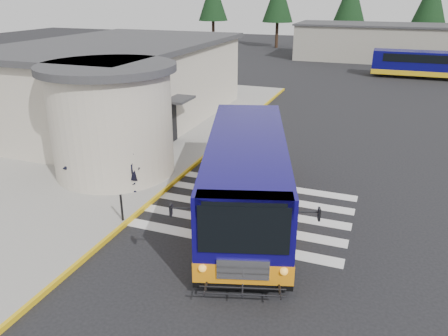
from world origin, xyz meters
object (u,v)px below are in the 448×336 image
(far_bus_a, at_px, (418,63))
(pedestrian_b, at_px, (72,167))
(bollard, at_px, (122,208))
(transit_bus, at_px, (246,179))
(pedestrian_a, at_px, (135,170))

(far_bus_a, bearing_deg, pedestrian_b, 156.11)
(bollard, bearing_deg, transit_bus, 30.05)
(transit_bus, xyz_separation_m, bollard, (-3.88, -2.24, -0.77))
(pedestrian_a, distance_m, bollard, 2.56)
(pedestrian_b, relative_size, bollard, 1.85)
(transit_bus, relative_size, far_bus_a, 1.29)
(transit_bus, xyz_separation_m, far_bus_a, (6.92, 32.16, -0.01))
(transit_bus, bearing_deg, far_bus_a, 60.99)
(bollard, bearing_deg, pedestrian_a, 109.87)
(pedestrian_a, height_order, pedestrian_b, pedestrian_b)
(far_bus_a, bearing_deg, transit_bus, 167.54)
(pedestrian_a, relative_size, bollard, 1.76)
(pedestrian_a, relative_size, pedestrian_b, 0.95)
(pedestrian_a, bearing_deg, bollard, -156.08)
(transit_bus, distance_m, pedestrian_b, 7.36)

